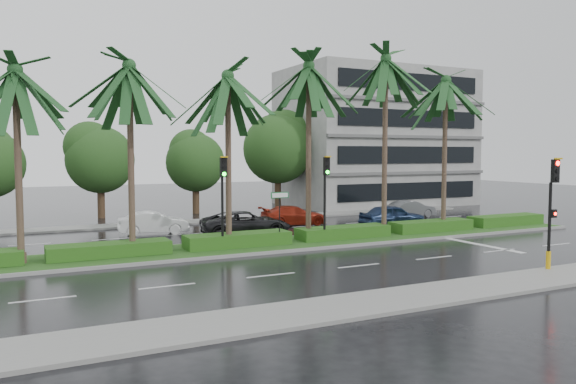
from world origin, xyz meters
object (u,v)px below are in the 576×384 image
car_blue (392,216)px  car_red (293,216)px  signal_near (552,209)px  car_white (154,223)px  car_darkgrey (246,223)px  signal_median_left (223,189)px  street_sign (280,205)px  car_grey (410,209)px

car_blue → car_red: bearing=53.9°
signal_near → car_blue: size_ratio=1.02×
car_white → car_blue: (14.00, -3.81, 0.07)m
car_darkgrey → car_blue: (9.50, -0.86, 0.02)m
car_blue → signal_median_left: bearing=107.7°
car_white → car_blue: bearing=-97.9°
signal_median_left → car_darkgrey: size_ratio=0.86×
street_sign → car_darkgrey: size_ratio=0.51×
car_grey → signal_median_left: bearing=113.3°
car_white → car_blue: size_ratio=0.93×
car_red → car_grey: bearing=-84.2°
signal_near → signal_median_left: signal_median_left is taller
car_blue → car_grey: car_blue is taller
car_red → street_sign: bearing=154.0°
signal_near → signal_median_left: (-10.00, 9.69, 0.49)m
car_white → car_red: car_white is taller
car_red → car_grey: size_ratio=1.14×
car_white → car_grey: (18.50, 0.03, -0.02)m
signal_near → street_sign: (-7.00, 9.87, -0.38)m
street_sign → car_white: bearing=121.5°
car_white → car_blue: car_blue is taller
signal_near → car_red: size_ratio=1.00×
signal_median_left → car_white: bearing=101.3°
car_red → car_blue: (5.00, -3.79, 0.09)m
car_darkgrey → car_blue: 9.54m
car_grey → signal_near: bearing=157.3°
car_blue → car_grey: size_ratio=1.12×
signal_near → car_blue: (2.50, 13.42, -1.78)m
street_sign → car_blue: size_ratio=0.61×
car_grey → car_white: bearing=89.4°
street_sign → car_grey: 15.90m
car_white → car_blue: 14.51m
street_sign → car_darkgrey: (0.00, 4.40, -1.42)m
signal_near → car_grey: signal_near is taller
car_white → street_sign: bearing=-141.2°
car_red → car_blue: 6.27m
car_blue → car_grey: bearing=-48.5°
street_sign → car_white: size_ratio=0.66×
car_red → car_grey: (9.50, 0.05, -0.00)m
signal_near → street_sign: signal_near is taller
signal_median_left → car_grey: 18.76m
signal_near → car_red: signal_near is taller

